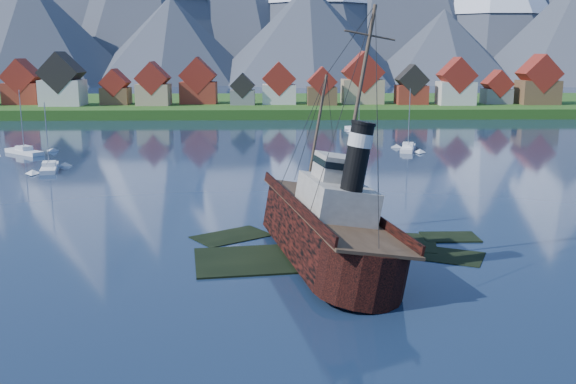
{
  "coord_description": "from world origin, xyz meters",
  "views": [
    {
      "loc": [
        -4.49,
        -62.1,
        19.87
      ],
      "look_at": [
        -2.76,
        6.0,
        5.0
      ],
      "focal_mm": 40.0,
      "sensor_mm": 36.0,
      "label": 1
    }
  ],
  "objects_px": {
    "sailboat_a": "(49,168)",
    "sailboat_e": "(359,130)",
    "sailboat_d": "(408,149)",
    "tugboat_wreck": "(319,222)",
    "sailboat_c": "(24,152)"
  },
  "relations": [
    {
      "from": "tugboat_wreck",
      "to": "sailboat_a",
      "type": "xyz_separation_m",
      "value": [
        -43.16,
        47.94,
        -2.95
      ]
    },
    {
      "from": "tugboat_wreck",
      "to": "sailboat_c",
      "type": "relative_size",
      "value": 2.44
    },
    {
      "from": "sailboat_d",
      "to": "tugboat_wreck",
      "type": "bearing_deg",
      "value": -92.3
    },
    {
      "from": "sailboat_d",
      "to": "sailboat_e",
      "type": "distance_m",
      "value": 34.98
    },
    {
      "from": "sailboat_a",
      "to": "sailboat_e",
      "type": "relative_size",
      "value": 1.03
    },
    {
      "from": "sailboat_a",
      "to": "sailboat_c",
      "type": "xyz_separation_m",
      "value": [
        -11.1,
        18.25,
        0.03
      ]
    },
    {
      "from": "sailboat_d",
      "to": "sailboat_e",
      "type": "xyz_separation_m",
      "value": [
        -5.63,
        34.53,
        -0.05
      ]
    },
    {
      "from": "sailboat_e",
      "to": "sailboat_a",
      "type": "bearing_deg",
      "value": -161.25
    },
    {
      "from": "sailboat_c",
      "to": "sailboat_d",
      "type": "height_order",
      "value": "sailboat_c"
    },
    {
      "from": "tugboat_wreck",
      "to": "sailboat_e",
      "type": "height_order",
      "value": "tugboat_wreck"
    },
    {
      "from": "tugboat_wreck",
      "to": "sailboat_c",
      "type": "xyz_separation_m",
      "value": [
        -54.27,
        66.19,
        -2.92
      ]
    },
    {
      "from": "sailboat_c",
      "to": "sailboat_d",
      "type": "xyz_separation_m",
      "value": [
        77.76,
        2.85,
        0.0
      ]
    },
    {
      "from": "sailboat_e",
      "to": "sailboat_d",
      "type": "bearing_deg",
      "value": -104.34
    },
    {
      "from": "sailboat_a",
      "to": "sailboat_e",
      "type": "xyz_separation_m",
      "value": [
        61.02,
        55.63,
        -0.01
      ]
    },
    {
      "from": "sailboat_c",
      "to": "tugboat_wreck",
      "type": "bearing_deg",
      "value": -101.42
    }
  ]
}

